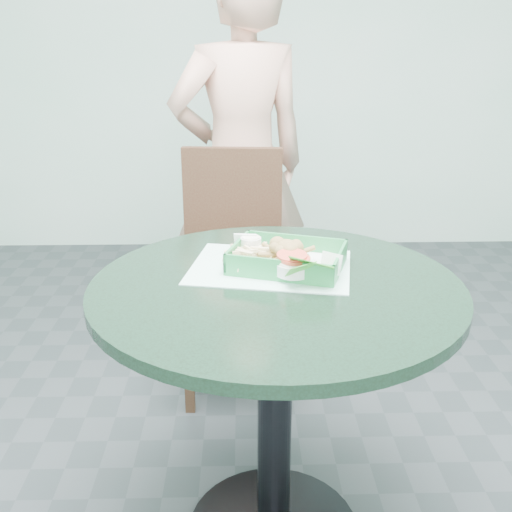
{
  "coord_description": "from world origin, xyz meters",
  "views": [
    {
      "loc": [
        -0.08,
        -1.32,
        1.33
      ],
      "look_at": [
        -0.05,
        0.1,
        0.8
      ],
      "focal_mm": 42.0,
      "sensor_mm": 36.0,
      "label": 1
    }
  ],
  "objects_px": {
    "dining_chair": "(233,255)",
    "crab_sandwich": "(288,259)",
    "sauce_ramekin": "(245,254)",
    "cafe_table": "(275,352)",
    "food_basket": "(287,269)",
    "diner_person": "(241,150)"
  },
  "relations": [
    {
      "from": "dining_chair",
      "to": "crab_sandwich",
      "type": "distance_m",
      "value": 0.82
    },
    {
      "from": "dining_chair",
      "to": "sauce_ramekin",
      "type": "distance_m",
      "value": 0.76
    },
    {
      "from": "cafe_table",
      "to": "dining_chair",
      "type": "distance_m",
      "value": 0.85
    },
    {
      "from": "dining_chair",
      "to": "food_basket",
      "type": "height_order",
      "value": "dining_chair"
    },
    {
      "from": "crab_sandwich",
      "to": "cafe_table",
      "type": "bearing_deg",
      "value": -113.24
    },
    {
      "from": "food_basket",
      "to": "crab_sandwich",
      "type": "bearing_deg",
      "value": -90.27
    },
    {
      "from": "cafe_table",
      "to": "crab_sandwich",
      "type": "xyz_separation_m",
      "value": [
        0.03,
        0.08,
        0.22
      ]
    },
    {
      "from": "dining_chair",
      "to": "sauce_ramekin",
      "type": "height_order",
      "value": "dining_chair"
    },
    {
      "from": "dining_chair",
      "to": "crab_sandwich",
      "type": "height_order",
      "value": "dining_chair"
    },
    {
      "from": "dining_chair",
      "to": "diner_person",
      "type": "xyz_separation_m",
      "value": [
        0.03,
        0.28,
        0.35
      ]
    },
    {
      "from": "sauce_ramekin",
      "to": "food_basket",
      "type": "bearing_deg",
      "value": -16.52
    },
    {
      "from": "diner_person",
      "to": "crab_sandwich",
      "type": "bearing_deg",
      "value": 76.86
    },
    {
      "from": "cafe_table",
      "to": "diner_person",
      "type": "distance_m",
      "value": 1.16
    },
    {
      "from": "diner_person",
      "to": "dining_chair",
      "type": "bearing_deg",
      "value": 63.84
    },
    {
      "from": "diner_person",
      "to": "crab_sandwich",
      "type": "relative_size",
      "value": 14.12
    },
    {
      "from": "cafe_table",
      "to": "dining_chair",
      "type": "xyz_separation_m",
      "value": [
        -0.12,
        0.84,
        -0.05
      ]
    },
    {
      "from": "sauce_ramekin",
      "to": "crab_sandwich",
      "type": "bearing_deg",
      "value": -24.52
    },
    {
      "from": "food_basket",
      "to": "sauce_ramekin",
      "type": "distance_m",
      "value": 0.12
    },
    {
      "from": "food_basket",
      "to": "crab_sandwich",
      "type": "relative_size",
      "value": 2.19
    },
    {
      "from": "cafe_table",
      "to": "sauce_ramekin",
      "type": "height_order",
      "value": "sauce_ramekin"
    },
    {
      "from": "cafe_table",
      "to": "dining_chair",
      "type": "bearing_deg",
      "value": 97.93
    },
    {
      "from": "diner_person",
      "to": "crab_sandwich",
      "type": "xyz_separation_m",
      "value": [
        0.12,
        -1.04,
        -0.08
      ]
    }
  ]
}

